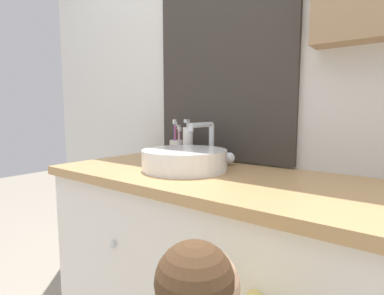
{
  "coord_description": "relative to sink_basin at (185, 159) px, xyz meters",
  "views": [
    {
      "loc": [
        0.51,
        -0.61,
        1.1
      ],
      "look_at": [
        -0.15,
        0.26,
        0.97
      ],
      "focal_mm": 28.0,
      "sensor_mm": 36.0,
      "label": 1
    }
  ],
  "objects": [
    {
      "name": "wall_back",
      "position": [
        0.24,
        0.31,
        0.36
      ],
      "size": [
        3.2,
        0.18,
        2.5
      ],
      "color": "silver",
      "rests_on": "ground_plane"
    },
    {
      "name": "soap_dispenser",
      "position": [
        -0.14,
        0.19,
        0.04
      ],
      "size": [
        0.05,
        0.05,
        0.2
      ],
      "color": "white",
      "rests_on": "vanity_counter"
    },
    {
      "name": "vanity_counter",
      "position": [
        0.23,
        -0.0,
        -0.48
      ],
      "size": [
        1.5,
        0.58,
        0.87
      ],
      "color": "silver",
      "rests_on": "ground_plane"
    },
    {
      "name": "sink_basin",
      "position": [
        0.0,
        0.0,
        0.0
      ],
      "size": [
        0.34,
        0.39,
        0.19
      ],
      "color": "white",
      "rests_on": "vanity_counter"
    },
    {
      "name": "toothbrush_holder",
      "position": [
        -0.22,
        0.21,
        0.01
      ],
      "size": [
        0.07,
        0.07,
        0.19
      ],
      "color": "silver",
      "rests_on": "vanity_counter"
    }
  ]
}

